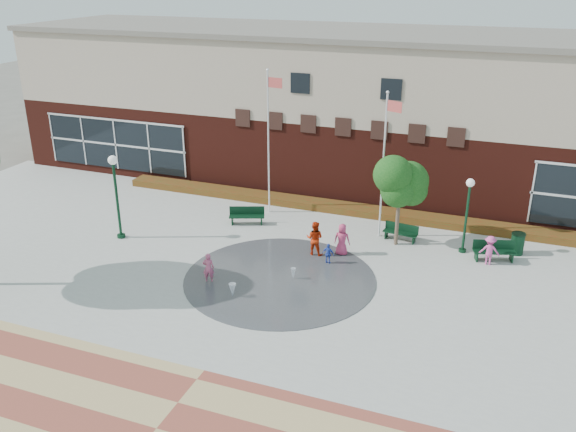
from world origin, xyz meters
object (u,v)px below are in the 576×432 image
(flagpole_right, at_px, (384,158))
(bench_left, at_px, (247,219))
(trash_can, at_px, (517,244))
(child_splash, at_px, (208,268))
(flagpole_left, at_px, (269,135))

(flagpole_right, height_order, bench_left, flagpole_right)
(trash_can, distance_m, child_splash, 14.55)
(flagpole_right, xyz_separation_m, child_splash, (-5.84, -7.35, -3.44))
(child_splash, bearing_deg, flagpole_left, -105.42)
(child_splash, bearing_deg, trash_can, -167.78)
(flagpole_right, distance_m, bench_left, 7.98)
(flagpole_left, distance_m, flagpole_right, 6.53)
(flagpole_right, bearing_deg, child_splash, -104.83)
(flagpole_left, height_order, bench_left, flagpole_left)
(bench_left, bearing_deg, trash_can, -15.86)
(trash_can, relative_size, child_splash, 0.79)
(trash_can, bearing_deg, flagpole_right, -177.35)
(flagpole_right, bearing_deg, bench_left, -148.67)
(flagpole_left, height_order, child_splash, flagpole_left)
(bench_left, distance_m, trash_can, 13.53)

